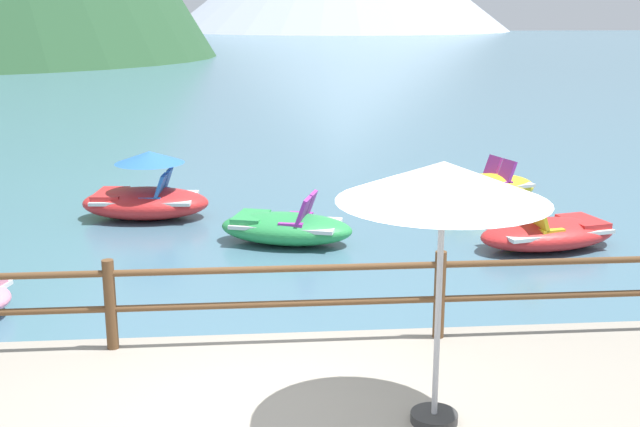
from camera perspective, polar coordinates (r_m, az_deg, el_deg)
name	(u,v)px	position (r m, az deg, el deg)	size (l,w,h in m)	color
ground_plane	(255,78)	(46.40, -4.64, 9.61)	(200.00, 200.00, 0.00)	#477084
dock_railing	(278,291)	(8.29, -3.04, -5.51)	(23.92, 0.12, 0.95)	brown
beach_umbrella	(443,185)	(6.34, 8.75, 1.98)	(1.70, 1.70, 2.24)	#B2B2B7
pedal_boat_0	(286,227)	(13.31, -2.46, -0.99)	(2.45, 1.73, 0.85)	green
pedal_boat_3	(484,188)	(16.35, 11.56, 1.77)	(2.51, 1.83, 0.90)	yellow
pedal_boat_4	(549,233)	(13.55, 15.96, -1.33)	(2.60, 1.70, 0.82)	red
pedal_boat_5	(146,195)	(15.22, -12.30, 1.26)	(2.46, 1.57, 1.26)	red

